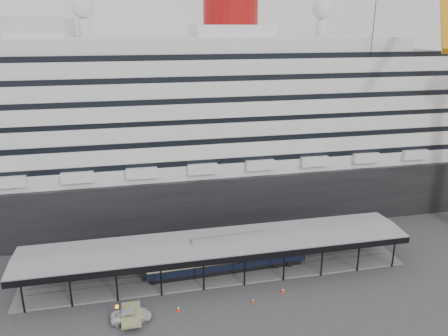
% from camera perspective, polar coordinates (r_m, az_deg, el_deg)
% --- Properties ---
extents(ground, '(200.00, 200.00, 0.00)m').
position_cam_1_polar(ground, '(62.24, 0.23, -15.78)').
color(ground, '#39393B').
rests_on(ground, ground).
extents(cruise_ship, '(130.00, 30.00, 43.90)m').
position_cam_1_polar(cruise_ship, '(84.84, -4.48, 6.89)').
color(cruise_ship, black).
rests_on(cruise_ship, ground).
extents(platform_canopy, '(56.00, 9.18, 5.30)m').
position_cam_1_polar(platform_canopy, '(65.16, -0.75, -11.66)').
color(platform_canopy, slate).
rests_on(platform_canopy, ground).
extents(port_truck, '(4.95, 2.31, 1.37)m').
position_cam_1_polar(port_truck, '(57.88, -12.02, -18.34)').
color(port_truck, silver).
rests_on(port_truck, ground).
extents(pullman_carriage, '(23.80, 3.90, 23.28)m').
position_cam_1_polar(pullman_carriage, '(65.18, 0.38, -11.20)').
color(pullman_carriage, black).
rests_on(pullman_carriage, ground).
extents(traffic_cone_left, '(0.44, 0.44, 0.84)m').
position_cam_1_polar(traffic_cone_left, '(58.63, -5.98, -17.79)').
color(traffic_cone_left, '#F7310D').
rests_on(traffic_cone_left, ground).
extents(traffic_cone_mid, '(0.39, 0.39, 0.66)m').
position_cam_1_polar(traffic_cone_mid, '(59.92, 3.83, -16.94)').
color(traffic_cone_mid, red).
rests_on(traffic_cone_mid, ground).
extents(traffic_cone_right, '(0.52, 0.52, 0.81)m').
position_cam_1_polar(traffic_cone_right, '(62.15, 7.72, -15.58)').
color(traffic_cone_right, '#D0400B').
rests_on(traffic_cone_right, ground).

